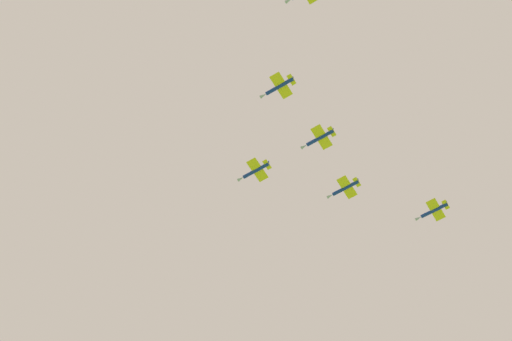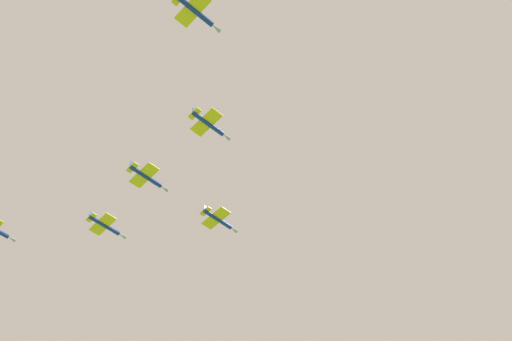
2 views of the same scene
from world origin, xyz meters
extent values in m
cylinder|color=navy|center=(3.51, -4.57, 205.15)|extent=(8.10, 4.97, 1.05)
cone|color=#9EA3AD|center=(-1.14, -2.10, 205.15)|extent=(2.16, 1.78, 1.00)
cube|color=yellow|center=(3.93, -4.79, 205.10)|extent=(6.29, 8.19, 0.17)
cube|color=yellow|center=(6.84, -6.34, 205.15)|extent=(2.71, 3.50, 0.17)
cube|color=navy|center=(6.77, -6.30, 206.01)|extent=(1.42, 0.85, 1.72)
cylinder|color=navy|center=(11.56, -30.88, 204.13)|extent=(8.10, 4.97, 1.05)
cone|color=#9EA3AD|center=(6.92, -28.41, 204.13)|extent=(2.16, 1.78, 1.00)
cube|color=yellow|center=(11.99, -31.10, 204.09)|extent=(6.29, 8.19, 0.17)
cube|color=yellow|center=(14.89, -32.65, 204.13)|extent=(2.71, 3.50, 0.17)
cube|color=navy|center=(14.83, -32.61, 205.00)|extent=(1.42, 0.85, 1.72)
cylinder|color=navy|center=(29.82, 3.49, 206.42)|extent=(8.10, 4.97, 1.05)
cone|color=#9EA3AD|center=(25.17, 5.96, 206.42)|extent=(2.16, 1.78, 1.00)
cube|color=yellow|center=(30.24, 3.26, 206.37)|extent=(6.29, 8.19, 0.17)
cube|color=yellow|center=(33.15, 1.72, 206.42)|extent=(2.71, 3.50, 0.17)
cube|color=navy|center=(33.08, 1.76, 207.28)|extent=(1.42, 0.85, 1.72)
cylinder|color=navy|center=(22.41, -14.61, 203.97)|extent=(8.10, 4.97, 1.05)
cone|color=#9EA3AD|center=(17.76, -12.14, 203.97)|extent=(2.16, 1.78, 1.00)
cube|color=yellow|center=(22.83, -14.83, 203.92)|extent=(6.29, 8.19, 0.17)
cube|color=yellow|center=(25.74, -16.38, 203.97)|extent=(2.71, 3.50, 0.17)
cube|color=navy|center=(25.67, -16.34, 204.83)|extent=(1.42, 0.85, 1.72)
cone|color=#9EA3AD|center=(14.98, -54.72, 204.13)|extent=(2.16, 1.78, 1.00)
cylinder|color=navy|center=(56.13, 11.55, 204.33)|extent=(8.10, 4.97, 1.05)
cone|color=#9EA3AD|center=(51.48, 14.01, 204.33)|extent=(2.16, 1.78, 1.00)
cube|color=yellow|center=(56.55, 11.32, 204.28)|extent=(6.29, 8.19, 0.17)
cube|color=yellow|center=(59.46, 9.78, 204.33)|extent=(2.71, 3.50, 0.17)
cube|color=navy|center=(59.39, 9.81, 205.19)|extent=(1.42, 0.85, 1.72)
camera|label=1|loc=(9.59, -109.57, 2.44)|focal=54.76mm
camera|label=2|loc=(104.20, 40.60, 90.19)|focal=45.88mm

